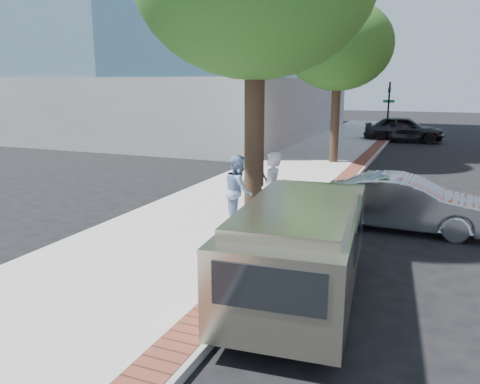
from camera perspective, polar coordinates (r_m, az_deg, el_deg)
The scene contains 14 objects.
ground at distance 10.85m, azimuth 1.05°, elevation -6.66°, with size 120.00×120.00×0.00m, color black.
sidewalk at distance 18.62m, azimuth 5.79°, elevation 1.86°, with size 5.00×60.00×0.15m, color #9E9991.
brick_strip at distance 18.11m, azimuth 12.47°, elevation 1.56°, with size 0.60×60.00×0.01m, color brown.
curb at distance 18.07m, azimuth 13.55°, elevation 1.22°, with size 0.10×60.00×0.15m, color gray.
office_base at distance 35.71m, azimuth -5.53°, elevation 10.29°, with size 18.20×22.20×4.00m, color gray.
signal_near at distance 31.67m, azimuth 17.64°, elevation 9.87°, with size 0.70×0.15×3.80m.
tree_far at distance 21.98m, azimuth 11.90°, elevation 17.03°, with size 4.80×4.80×7.14m.
parking_meter at distance 10.29m, azimuth 5.20°, elevation -0.79°, with size 0.12×0.32×1.47m.
person_gray at distance 11.13m, azimuth 3.86°, elevation -0.12°, with size 0.71×0.47×1.96m, color silver.
person_officer at distance 11.75m, azimuth -0.21°, elevation 0.21°, with size 0.87×0.68×1.79m, color #7E98C3.
person_green at distance 13.10m, azimuth 1.42°, elevation 1.48°, with size 1.04×0.43×1.77m, color #42893E.
sedan_silver at distance 12.63m, azimuth 19.48°, elevation -1.29°, with size 1.47×4.21×1.39m, color #B1B4B8.
bg_car at distance 32.28m, azimuth 19.30°, elevation 7.28°, with size 1.98×4.91×1.67m, color black.
van at distance 8.19m, azimuth 7.59°, elevation -6.19°, with size 2.27×4.95×1.78m.
Camera 1 is at (3.73, -9.51, 3.65)m, focal length 35.00 mm.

